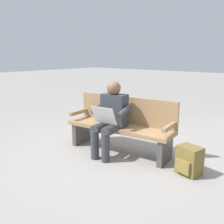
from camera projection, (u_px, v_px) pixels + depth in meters
The scene contains 4 objects.
ground_plane at pixel (119, 152), 4.15m from camera, with size 40.00×40.00×0.00m, color gray.
bench_near at pixel (122, 124), 4.11m from camera, with size 1.84×0.69×0.90m.
person_seated at pixel (111, 116), 3.91m from camera, with size 0.60×0.60×1.18m.
backpack at pixel (189, 161), 3.34m from camera, with size 0.35×0.32×0.39m.
Camera 1 is at (-2.42, 3.06, 1.58)m, focal length 39.91 mm.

